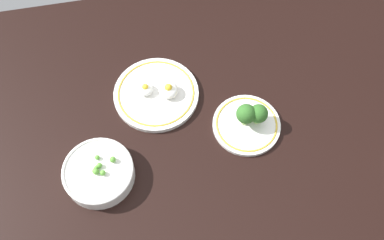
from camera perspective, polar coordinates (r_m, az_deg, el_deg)
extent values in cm
cube|color=black|center=(113.95, 0.00, -0.95)|extent=(141.80, 95.00, 4.00)
cylinder|color=white|center=(106.84, -11.94, -6.76)|extent=(16.66, 16.66, 3.78)
torus|color=white|center=(105.12, -12.13, -6.38)|extent=(16.80, 16.80, 0.80)
sphere|color=#599E38|center=(104.67, -10.22, -5.05)|extent=(1.50, 1.50, 1.50)
sphere|color=#599E38|center=(104.26, -12.33, -6.53)|extent=(1.50, 1.50, 1.50)
sphere|color=#599E38|center=(104.33, -12.39, -6.45)|extent=(1.51, 1.51, 1.51)
sphere|color=#599E38|center=(103.91, -11.47, -6.71)|extent=(1.32, 1.32, 1.32)
sphere|color=#599E38|center=(105.79, -12.16, -4.75)|extent=(1.12, 1.12, 1.12)
sphere|color=#599E38|center=(104.79, -11.90, -5.76)|extent=(1.30, 1.30, 1.30)
sphere|color=#599E38|center=(104.86, -12.26, -6.03)|extent=(1.04, 1.04, 1.04)
cylinder|color=white|center=(112.27, 7.05, -0.64)|extent=(17.19, 17.19, 1.06)
torus|color=gold|center=(111.81, 7.08, -0.51)|extent=(15.63, 15.63, 0.50)
cylinder|color=#9EBC72|center=(110.81, 6.84, 0.00)|extent=(1.74, 1.74, 2.58)
sphere|color=#2D6023|center=(108.07, 7.02, 0.79)|extent=(4.96, 4.96, 4.96)
cylinder|color=#9EBC72|center=(111.51, 8.41, 0.10)|extent=(1.66, 1.66, 2.25)
sphere|color=#2D6023|center=(109.00, 8.61, 0.82)|extent=(4.73, 4.73, 4.73)
cylinder|color=#9EBC72|center=(110.97, 7.36, 0.19)|extent=(1.18, 1.18, 2.87)
sphere|color=#2D6023|center=(108.62, 7.52, 0.87)|extent=(3.38, 3.38, 3.38)
cylinder|color=white|center=(116.15, -4.65, 3.36)|extent=(22.30, 22.30, 1.36)
torus|color=gold|center=(115.57, -4.68, 3.54)|extent=(20.13, 20.13, 0.50)
ellipsoid|color=white|center=(114.12, -3.05, 3.88)|extent=(5.06, 5.06, 2.79)
sphere|color=yellow|center=(113.06, -3.08, 4.21)|extent=(2.03, 2.03, 2.03)
ellipsoid|color=white|center=(115.08, -6.04, 4.01)|extent=(4.13, 4.13, 2.27)
sphere|color=yellow|center=(114.22, -6.09, 4.28)|extent=(1.65, 1.65, 1.65)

